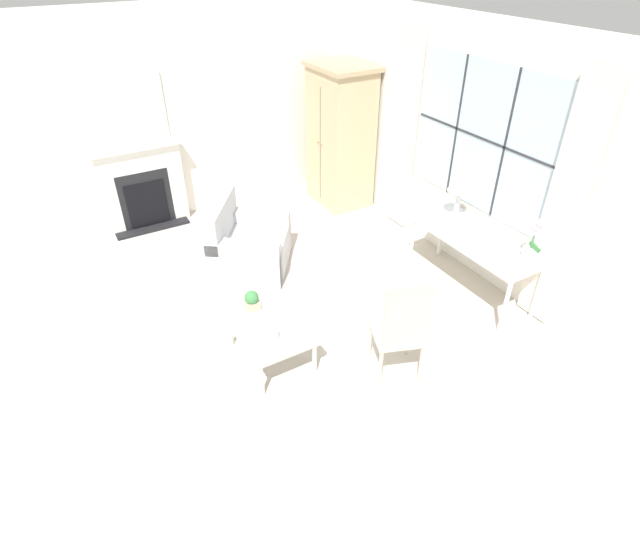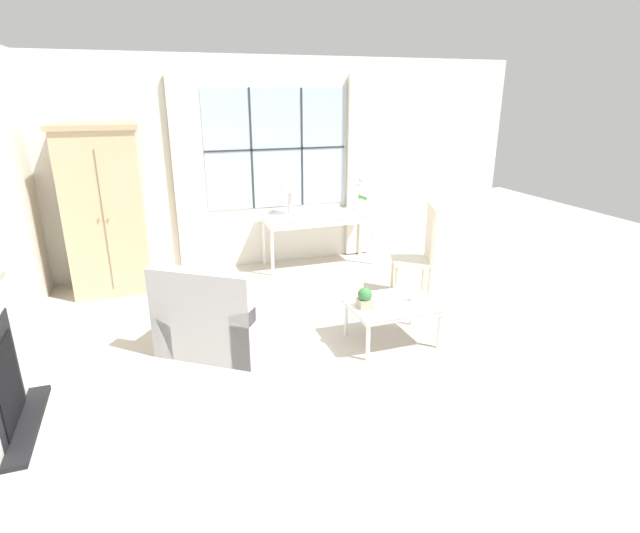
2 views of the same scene
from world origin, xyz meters
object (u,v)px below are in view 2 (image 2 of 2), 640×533
object	(u,v)px
potted_orchid	(360,197)
side_chair_wooden	(421,248)
console_table	(319,219)
coffee_table	(392,306)
armoire	(105,210)
potted_plant_small	(365,298)
table_lamp	(290,186)
armchair_upholstered	(219,318)
pillar_candle	(415,295)

from	to	relation	value
potted_orchid	side_chair_wooden	bearing A→B (deg)	-87.12
console_table	coffee_table	xyz separation A→B (m)	(-0.09, -2.46, -0.29)
armoire	console_table	xyz separation A→B (m)	(2.72, 0.05, -0.34)
potted_orchid	potted_plant_small	distance (m)	2.79
table_lamp	potted_plant_small	bearing A→B (deg)	-90.12
coffee_table	potted_orchid	bearing A→B (deg)	73.81
armchair_upholstered	potted_plant_small	xyz separation A→B (m)	(1.30, -0.50, 0.24)
potted_orchid	side_chair_wooden	xyz separation A→B (m)	(0.08, -1.63, -0.30)
table_lamp	potted_plant_small	world-z (taller)	table_lamp
coffee_table	pillar_candle	world-z (taller)	pillar_candle
potted_orchid	coffee_table	distance (m)	2.68
table_lamp	console_table	bearing A→B (deg)	-8.74
armoire	armchair_upholstered	distance (m)	2.31
console_table	armchair_upholstered	world-z (taller)	armchair_upholstered
armoire	coffee_table	bearing A→B (deg)	-42.49
console_table	pillar_candle	size ratio (longest dim) A/B	11.09
potted_orchid	potted_plant_small	xyz separation A→B (m)	(-1.05, -2.56, -0.40)
console_table	armchair_upholstered	distance (m)	2.65
side_chair_wooden	table_lamp	bearing A→B (deg)	124.60
armoire	table_lamp	bearing A→B (deg)	2.63
table_lamp	armchair_upholstered	size ratio (longest dim) A/B	0.40
console_table	side_chair_wooden	bearing A→B (deg)	-65.16
console_table	table_lamp	world-z (taller)	table_lamp
potted_orchid	potted_plant_small	bearing A→B (deg)	-112.21
console_table	armchair_upholstered	xyz separation A→B (m)	(-1.70, -1.99, -0.38)
armoire	armchair_upholstered	xyz separation A→B (m)	(1.02, -1.95, -0.72)
coffee_table	potted_plant_small	bearing A→B (deg)	-173.71
side_chair_wooden	potted_orchid	bearing A→B (deg)	92.88
coffee_table	side_chair_wooden	bearing A→B (deg)	47.61
potted_plant_small	pillar_candle	bearing A→B (deg)	-2.52
table_lamp	pillar_candle	bearing A→B (deg)	-78.73
table_lamp	coffee_table	world-z (taller)	table_lamp
table_lamp	armchair_upholstered	world-z (taller)	table_lamp
armchair_upholstered	coffee_table	xyz separation A→B (m)	(1.61, -0.47, 0.09)
potted_orchid	pillar_candle	world-z (taller)	potted_orchid
armchair_upholstered	coffee_table	size ratio (longest dim) A/B	1.51
potted_orchid	side_chair_wooden	distance (m)	1.66
potted_orchid	coffee_table	bearing A→B (deg)	-106.19
armoire	armchair_upholstered	bearing A→B (deg)	-62.23
table_lamp	side_chair_wooden	bearing A→B (deg)	-55.40
armoire	side_chair_wooden	xyz separation A→B (m)	(3.45, -1.52, -0.39)
console_table	potted_plant_small	distance (m)	2.53
potted_plant_small	table_lamp	bearing A→B (deg)	89.88
potted_orchid	armchair_upholstered	size ratio (longest dim) A/B	0.36
potted_plant_small	pillar_candle	distance (m)	0.52
potted_plant_small	pillar_candle	world-z (taller)	potted_plant_small
armoire	potted_orchid	distance (m)	3.37
coffee_table	console_table	bearing A→B (deg)	87.88
table_lamp	pillar_candle	distance (m)	2.71
armchair_upholstered	pillar_candle	distance (m)	1.90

